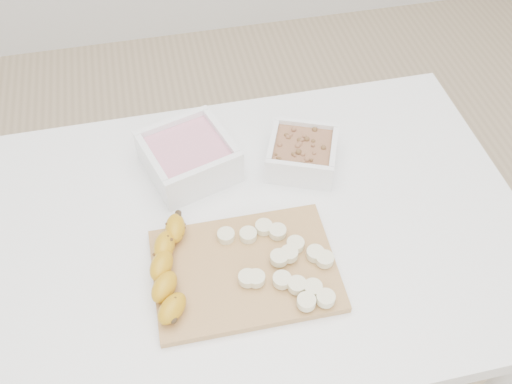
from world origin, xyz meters
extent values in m
plane|color=#C6AD89|center=(0.00, 0.00, 0.00)|extent=(3.50, 3.50, 0.00)
cube|color=white|center=(0.00, 0.00, 0.73)|extent=(1.00, 0.70, 0.04)
cylinder|color=white|center=(-0.44, 0.29, 0.35)|extent=(0.05, 0.05, 0.71)
cylinder|color=white|center=(0.44, 0.29, 0.35)|extent=(0.05, 0.05, 0.71)
cube|color=white|center=(-0.11, 0.17, 0.79)|extent=(0.20, 0.20, 0.08)
cube|color=pink|center=(-0.11, 0.17, 0.79)|extent=(0.17, 0.17, 0.04)
cube|color=white|center=(0.12, 0.13, 0.78)|extent=(0.17, 0.17, 0.06)
cube|color=brown|center=(0.12, 0.13, 0.78)|extent=(0.14, 0.14, 0.03)
cube|color=tan|center=(-0.05, -0.10, 0.76)|extent=(0.32, 0.23, 0.01)
cylinder|color=beige|center=(-0.07, -0.03, 0.77)|extent=(0.03, 0.03, 0.01)
cylinder|color=beige|center=(-0.03, -0.03, 0.77)|extent=(0.03, 0.03, 0.01)
cylinder|color=beige|center=(0.00, -0.02, 0.77)|extent=(0.03, 0.03, 0.01)
cylinder|color=beige|center=(0.02, -0.04, 0.77)|extent=(0.03, 0.03, 0.01)
cylinder|color=beige|center=(0.05, -0.07, 0.77)|extent=(0.03, 0.03, 0.01)
cylinder|color=beige|center=(0.08, -0.10, 0.77)|extent=(0.03, 0.03, 0.01)
cylinder|color=beige|center=(0.09, -0.11, 0.77)|extent=(0.03, 0.03, 0.01)
cylinder|color=beige|center=(-0.05, -0.12, 0.78)|extent=(0.03, 0.03, 0.01)
cylinder|color=beige|center=(-0.03, -0.13, 0.78)|extent=(0.03, 0.03, 0.01)
cylinder|color=beige|center=(0.01, -0.14, 0.78)|extent=(0.03, 0.03, 0.01)
cylinder|color=beige|center=(0.03, -0.15, 0.78)|extent=(0.03, 0.03, 0.01)
cylinder|color=beige|center=(0.05, -0.17, 0.78)|extent=(0.03, 0.03, 0.01)
cylinder|color=beige|center=(0.07, -0.19, 0.78)|extent=(0.03, 0.03, 0.01)
cylinder|color=beige|center=(0.04, -0.19, 0.78)|extent=(0.03, 0.03, 0.01)
cylinder|color=beige|center=(0.03, -0.09, 0.78)|extent=(0.03, 0.03, 0.01)
cylinder|color=beige|center=(0.01, -0.10, 0.78)|extent=(0.03, 0.03, 0.01)
camera|label=1|loc=(-0.14, -0.62, 1.60)|focal=40.00mm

